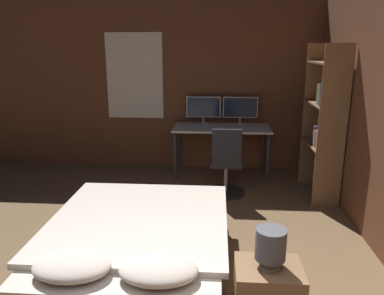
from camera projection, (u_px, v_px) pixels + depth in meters
name	position (u px, v px, depth m)	size (l,w,h in m)	color
wall_back	(202.00, 86.00, 5.97)	(12.00, 0.08, 2.70)	brown
bed	(138.00, 248.00, 3.30)	(1.56, 1.93, 0.57)	brown
bedside_lamp	(271.00, 245.00, 2.43)	(0.20, 0.20, 0.27)	gray
desk	(221.00, 133.00, 5.74)	(1.47, 0.68, 0.77)	beige
monitor_left	(203.00, 108.00, 5.89)	(0.54, 0.16, 0.43)	#B7B7BC
monitor_right	(240.00, 109.00, 5.86)	(0.54, 0.16, 0.43)	#B7B7BC
keyboard	(222.00, 130.00, 5.49)	(0.34, 0.13, 0.02)	#B7B7BC
computer_mouse	(240.00, 129.00, 5.47)	(0.07, 0.05, 0.04)	#B7B7BC
office_chair	(226.00, 169.00, 5.02)	(0.52, 0.52, 0.95)	black
bookshelf	(325.00, 118.00, 4.78)	(0.34, 0.87, 2.00)	brown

